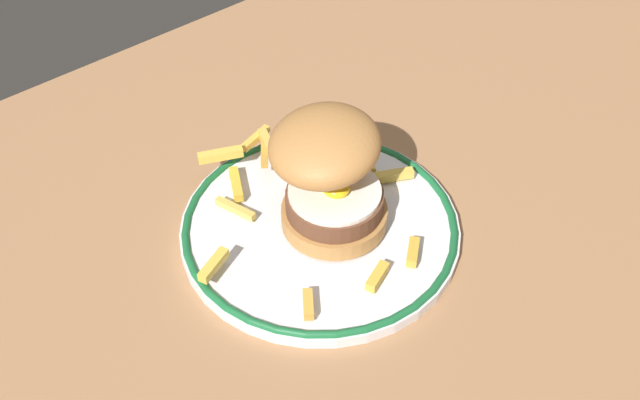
# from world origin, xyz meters

# --- Properties ---
(ground_plane) EXTENTS (1.33, 0.86, 0.04)m
(ground_plane) POSITION_xyz_m (0.00, 0.00, -0.02)
(ground_plane) COLOR #9D6F49
(dinner_plate) EXTENTS (0.27, 0.27, 0.02)m
(dinner_plate) POSITION_xyz_m (-0.03, 0.02, 0.01)
(dinner_plate) COLOR silver
(dinner_plate) RESTS_ON ground_plane
(burger) EXTENTS (0.12, 0.13, 0.11)m
(burger) POSITION_xyz_m (-0.02, 0.03, 0.07)
(burger) COLOR #B1783E
(burger) RESTS_ON dinner_plate
(fries_pile) EXTENTS (0.25, 0.24, 0.03)m
(fries_pile) POSITION_xyz_m (-0.02, 0.06, 0.03)
(fries_pile) COLOR gold
(fries_pile) RESTS_ON dinner_plate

